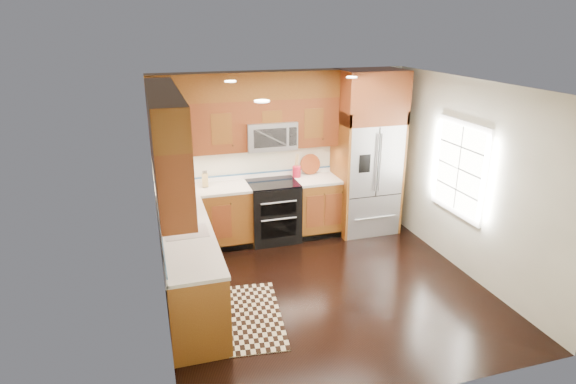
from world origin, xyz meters
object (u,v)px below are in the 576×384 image
object	(u,v)px
range	(273,211)
utensil_crock	(297,169)
rug	(245,316)
knife_block	(205,180)
refrigerator	(367,153)

from	to	relation	value
range	utensil_crock	bearing A→B (deg)	22.39
range	rug	size ratio (longest dim) A/B	0.67
rug	knife_block	bearing A→B (deg)	99.84
utensil_crock	range	bearing A→B (deg)	-157.61
refrigerator	utensil_crock	world-z (taller)	refrigerator
range	knife_block	distance (m)	1.17
refrigerator	knife_block	xyz separation A→B (m)	(-2.56, 0.18, -0.26)
refrigerator	rug	bearing A→B (deg)	-141.29
rug	utensil_crock	bearing A→B (deg)	65.08
knife_block	utensil_crock	size ratio (longest dim) A/B	0.66
range	utensil_crock	size ratio (longest dim) A/B	2.54
knife_block	utensil_crock	xyz separation A→B (m)	(1.45, 0.04, 0.03)
refrigerator	rug	xyz separation A→B (m)	(-2.44, -1.95, -1.30)
refrigerator	utensil_crock	bearing A→B (deg)	168.83
range	rug	world-z (taller)	range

